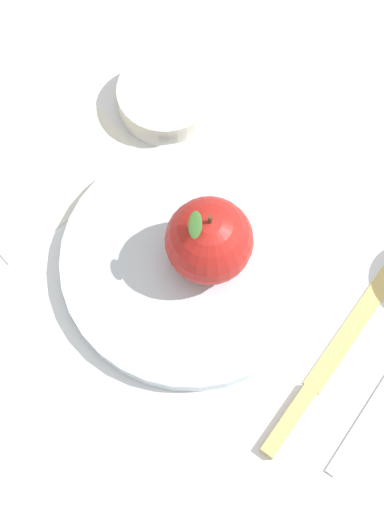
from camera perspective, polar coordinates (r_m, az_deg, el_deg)
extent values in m
plane|color=silver|center=(0.74, 0.54, -1.73)|extent=(2.40, 2.40, 0.00)
cylinder|color=silver|center=(0.74, 0.00, -0.32)|extent=(0.25, 0.25, 0.02)
torus|color=silver|center=(0.74, 0.00, -0.16)|extent=(0.25, 0.25, 0.01)
sphere|color=#B21E19|center=(0.70, 1.29, 1.15)|extent=(0.08, 0.08, 0.08)
cylinder|color=#4C3319|center=(0.65, 1.37, 2.70)|extent=(0.00, 0.00, 0.01)
ellipsoid|color=#386628|center=(0.65, 0.59, 2.51)|extent=(0.02, 0.03, 0.01)
cylinder|color=silver|center=(0.82, -1.99, 11.76)|extent=(0.10, 0.10, 0.03)
torus|color=silver|center=(0.81, -2.02, 12.20)|extent=(0.10, 0.10, 0.01)
cylinder|color=#B7AF9F|center=(0.82, -2.01, 12.12)|extent=(0.08, 0.08, 0.01)
cube|color=#D8B766|center=(0.74, 11.99, -5.18)|extent=(0.14, 0.08, 0.00)
cube|color=#D8B766|center=(0.71, 7.29, -12.12)|extent=(0.07, 0.05, 0.01)
cube|color=silver|center=(0.72, 12.84, -11.66)|extent=(0.11, 0.07, 0.01)
cube|color=silver|center=(0.81, -10.92, 6.18)|extent=(0.20, 0.16, 0.00)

